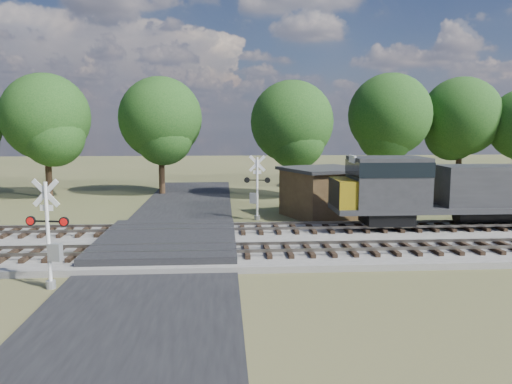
{
  "coord_description": "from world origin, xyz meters",
  "views": [
    {
      "loc": [
        2.93,
        -25.2,
        6.33
      ],
      "look_at": [
        4.71,
        2.0,
        2.68
      ],
      "focal_mm": 35.0,
      "sensor_mm": 36.0,
      "label": 1
    }
  ],
  "objects": [
    {
      "name": "track_far",
      "position": [
        3.12,
        3.0,
        0.41
      ],
      "size": [
        140.0,
        2.6,
        0.33
      ],
      "color": "black",
      "rests_on": "ballast_bed"
    },
    {
      "name": "ground",
      "position": [
        0.0,
        0.0,
        0.0
      ],
      "size": [
        160.0,
        160.0,
        0.0
      ],
      "primitive_type": "plane",
      "color": "#454D29",
      "rests_on": "ground"
    },
    {
      "name": "equipment_shed",
      "position": [
        9.88,
        8.76,
        1.74
      ],
      "size": [
        6.54,
        6.54,
        3.44
      ],
      "rotation": [
        0.0,
        0.0,
        0.38
      ],
      "color": "#47321E",
      "rests_on": "ground"
    },
    {
      "name": "treeline",
      "position": [
        6.05,
        20.41,
        6.77
      ],
      "size": [
        78.91,
        12.36,
        11.27
      ],
      "color": "black",
      "rests_on": "ground"
    },
    {
      "name": "ballast_bed",
      "position": [
        10.0,
        0.5,
        0.15
      ],
      "size": [
        140.0,
        10.0,
        0.3
      ],
      "primitive_type": "cube",
      "color": "gray",
      "rests_on": "ground"
    },
    {
      "name": "crossing_signal_near",
      "position": [
        -3.76,
        -5.91,
        1.8
      ],
      "size": [
        1.73,
        0.46,
        4.32
      ],
      "rotation": [
        0.0,
        0.0,
        -0.19
      ],
      "color": "silver",
      "rests_on": "ground"
    },
    {
      "name": "track_near",
      "position": [
        3.12,
        -2.0,
        0.41
      ],
      "size": [
        140.0,
        2.6,
        0.33
      ],
      "color": "black",
      "rests_on": "ballast_bed"
    },
    {
      "name": "crossing_signal_far",
      "position": [
        5.08,
        7.8,
        1.82
      ],
      "size": [
        1.76,
        0.42,
        4.37
      ],
      "rotation": [
        0.0,
        0.0,
        3.0
      ],
      "color": "silver",
      "rests_on": "ground"
    },
    {
      "name": "crossing_panel",
      "position": [
        0.0,
        0.5,
        0.32
      ],
      "size": [
        7.0,
        9.0,
        0.62
      ],
      "primitive_type": "cube",
      "color": "#262628",
      "rests_on": "ground"
    },
    {
      "name": "road",
      "position": [
        0.0,
        0.0,
        0.04
      ],
      "size": [
        7.0,
        60.0,
        0.08
      ],
      "primitive_type": "cube",
      "color": "black",
      "rests_on": "ground"
    }
  ]
}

